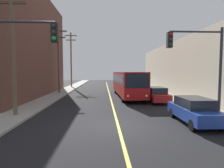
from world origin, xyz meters
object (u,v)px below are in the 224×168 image
object	(u,v)px
utility_pole_mid	(59,57)
utility_pole_far	(71,57)
utility_pole_near	(13,42)
parked_car_blue	(194,110)
city_bus	(127,83)
traffic_signal_left_corner	(17,52)
parked_car_red	(156,94)
traffic_signal_right_corner	(199,56)
fire_hydrant	(185,100)

from	to	relation	value
utility_pole_mid	utility_pole_far	size ratio (longest dim) A/B	0.87
utility_pole_near	parked_car_blue	bearing A→B (deg)	-10.15
city_bus	traffic_signal_left_corner	bearing A→B (deg)	-119.81
traffic_signal_left_corner	city_bus	bearing A→B (deg)	60.19
utility_pole_near	utility_pole_far	xyz separation A→B (m)	(-0.30, 24.55, 0.88)
utility_pole_near	traffic_signal_left_corner	bearing A→B (deg)	-61.19
parked_car_red	traffic_signal_left_corner	xyz separation A→B (m)	(-10.10, -8.81, 3.46)
traffic_signal_right_corner	city_bus	bearing A→B (deg)	105.68
parked_car_blue	parked_car_red	world-z (taller)	same
utility_pole_far	traffic_signal_left_corner	distance (m)	27.90
fire_hydrant	utility_pole_near	bearing A→B (deg)	-165.87
utility_pole_mid	fire_hydrant	size ratio (longest dim) A/B	11.35
utility_pole_mid	traffic_signal_right_corner	bearing A→B (deg)	-49.83
parked_car_blue	fire_hydrant	world-z (taller)	parked_car_blue
city_bus	traffic_signal_right_corner	world-z (taller)	traffic_signal_right_corner
city_bus	fire_hydrant	bearing A→B (deg)	-54.65
utility_pole_near	utility_pole_far	world-z (taller)	utility_pole_far
traffic_signal_left_corner	traffic_signal_right_corner	world-z (taller)	same
utility_pole_near	fire_hydrant	world-z (taller)	utility_pole_near
traffic_signal_right_corner	fire_hydrant	size ratio (longest dim) A/B	7.14
utility_pole_mid	traffic_signal_left_corner	size ratio (longest dim) A/B	1.59
utility_pole_far	fire_hydrant	xyz separation A→B (m)	(14.32, -21.03, -5.59)
parked_car_red	utility_pole_far	world-z (taller)	utility_pole_far
parked_car_blue	traffic_signal_right_corner	world-z (taller)	traffic_signal_right_corner
city_bus	traffic_signal_left_corner	xyz separation A→B (m)	(-7.61, -13.29, 2.49)
parked_car_blue	utility_pole_near	world-z (taller)	utility_pole_near
traffic_signal_left_corner	fire_hydrant	bearing A→B (deg)	28.77
parked_car_blue	parked_car_red	xyz separation A→B (m)	(-0.10, 7.75, 0.00)
city_bus	utility_pole_near	size ratio (longest dim) A/B	1.31
utility_pole_mid	parked_car_red	bearing A→B (deg)	-34.12
city_bus	traffic_signal_left_corner	world-z (taller)	traffic_signal_left_corner
utility_pole_near	utility_pole_mid	size ratio (longest dim) A/B	0.98
city_bus	traffic_signal_right_corner	bearing A→B (deg)	-74.32
parked_car_blue	city_bus	bearing A→B (deg)	101.99
traffic_signal_left_corner	parked_car_blue	bearing A→B (deg)	5.92
city_bus	parked_car_blue	xyz separation A→B (m)	(2.60, -12.23, -0.98)
city_bus	traffic_signal_right_corner	size ratio (longest dim) A/B	2.04
city_bus	utility_pole_far	distance (m)	17.94
utility_pole_far	traffic_signal_right_corner	world-z (taller)	utility_pole_far
parked_car_blue	fire_hydrant	bearing A→B (deg)	70.10
parked_car_red	traffic_signal_right_corner	world-z (taller)	traffic_signal_right_corner
parked_car_blue	utility_pole_mid	bearing A→B (deg)	127.37
utility_pole_far	parked_car_blue	bearing A→B (deg)	-65.33
traffic_signal_right_corner	utility_pole_far	bearing A→B (deg)	116.43
fire_hydrant	parked_car_red	bearing A→B (deg)	136.09
utility_pole_far	traffic_signal_left_corner	xyz separation A→B (m)	(2.06, -27.76, -1.87)
parked_car_blue	traffic_signal_right_corner	distance (m)	3.60
traffic_signal_left_corner	utility_pole_near	bearing A→B (deg)	118.81
traffic_signal_right_corner	fire_hydrant	world-z (taller)	traffic_signal_right_corner
utility_pole_far	traffic_signal_left_corner	bearing A→B (deg)	-85.76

